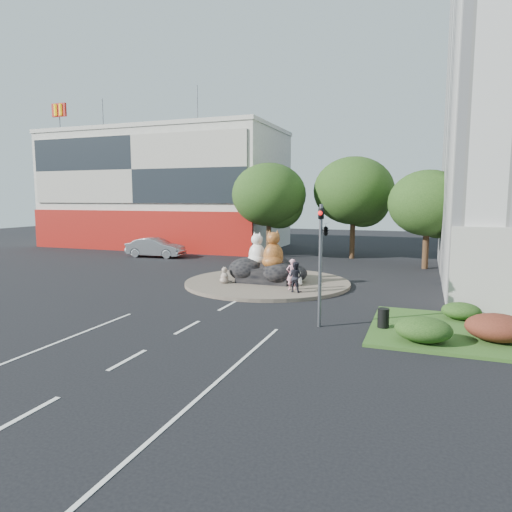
{
  "coord_description": "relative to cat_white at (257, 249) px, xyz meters",
  "views": [
    {
      "loc": [
        8.9,
        -15.93,
        5.24
      ],
      "look_at": [
        0.05,
        7.88,
        2.0
      ],
      "focal_mm": 32.0,
      "sensor_mm": 36.0,
      "label": 1
    }
  ],
  "objects": [
    {
      "name": "kitten_white",
      "position": [
        2.84,
        -0.79,
        -1.5
      ],
      "size": [
        0.63,
        0.58,
        0.88
      ],
      "primitive_type": null,
      "rotation": [
        0.0,
        0.0,
        0.27
      ],
      "color": "silver",
      "rests_on": "roundabout_island"
    },
    {
      "name": "pedestrian_pink",
      "position": [
        2.8,
        -2.03,
        -1.08
      ],
      "size": [
        0.75,
        0.69,
        1.71
      ],
      "primitive_type": "imported",
      "rotation": [
        0.0,
        0.0,
        3.72
      ],
      "color": "pink",
      "rests_on": "roundabout_island"
    },
    {
      "name": "kitten_calico",
      "position": [
        -1.49,
        -1.56,
        -1.44
      ],
      "size": [
        0.78,
        0.75,
        1.0
      ],
      "primitive_type": null,
      "rotation": [
        0.0,
        0.0,
        -0.51
      ],
      "color": "silver",
      "rests_on": "roundabout_island"
    },
    {
      "name": "hedge_back_green",
      "position": [
        11.2,
        -5.26,
        -1.66
      ],
      "size": [
        1.6,
        1.28,
        0.72
      ],
      "primitive_type": "ellipsoid",
      "color": "#163410",
      "rests_on": "grass_verge"
    },
    {
      "name": "tree_right",
      "position": [
        9.76,
        10.0,
        2.49
      ],
      "size": [
        5.7,
        5.7,
        7.3
      ],
      "color": "#382314",
      "rests_on": "ground"
    },
    {
      "name": "litter_bin",
      "position": [
        8.2,
        -7.68,
        -1.64
      ],
      "size": [
        0.48,
        0.48,
        0.77
      ],
      "primitive_type": "cylinder",
      "rotation": [
        0.0,
        0.0,
        0.06
      ],
      "color": "black",
      "rests_on": "grass_verge"
    },
    {
      "name": "hedge_near_green",
      "position": [
        9.7,
        -9.06,
        -1.57
      ],
      "size": [
        2.0,
        1.6,
        0.9
      ],
      "primitive_type": "ellipsoid",
      "color": "#163410",
      "rests_on": "grass_verge"
    },
    {
      "name": "tree_mid",
      "position": [
        3.77,
        14.0,
        3.42
      ],
      "size": [
        6.84,
        6.84,
        8.76
      ],
      "color": "#382314",
      "rests_on": "ground"
    },
    {
      "name": "shophouse_block",
      "position": [
        -17.31,
        17.85,
        4.04
      ],
      "size": [
        25.2,
        12.3,
        17.4
      ],
      "color": "silver",
      "rests_on": "ground"
    },
    {
      "name": "traffic_light",
      "position": [
        5.79,
        -8.07,
        1.48
      ],
      "size": [
        0.44,
        1.24,
        5.0
      ],
      "color": "#595B60",
      "rests_on": "ground"
    },
    {
      "name": "cat_white",
      "position": [
        0.0,
        0.0,
        0.0
      ],
      "size": [
        1.55,
        1.46,
        2.08
      ],
      "primitive_type": null,
      "rotation": [
        0.0,
        0.0,
        -0.36
      ],
      "color": "silver",
      "rests_on": "rock_plinth"
    },
    {
      "name": "cat_tabby",
      "position": [
        1.24,
        -0.56,
        0.1
      ],
      "size": [
        1.65,
        1.52,
        2.27
      ],
      "primitive_type": null,
      "rotation": [
        0.0,
        0.0,
        0.29
      ],
      "color": "#C26528",
      "rests_on": "rock_plinth"
    },
    {
      "name": "roundabout_island",
      "position": [
        0.7,
        -0.06,
        -2.04
      ],
      "size": [
        10.0,
        10.0,
        0.2
      ],
      "primitive_type": "cylinder",
      "color": "brown",
      "rests_on": "ground"
    },
    {
      "name": "ground",
      "position": [
        0.7,
        -10.06,
        -2.14
      ],
      "size": [
        120.0,
        120.0,
        0.0
      ],
      "primitive_type": "plane",
      "color": "black",
      "rests_on": "ground"
    },
    {
      "name": "parked_car",
      "position": [
        -12.82,
        8.65,
        -1.28
      ],
      "size": [
        5.32,
        2.2,
        1.71
      ],
      "primitive_type": "imported",
      "rotation": [
        0.0,
        0.0,
        1.65
      ],
      "color": "#9DA0A4",
      "rests_on": "ground"
    },
    {
      "name": "grass_verge",
      "position": [
        12.7,
        -7.06,
        -2.08
      ],
      "size": [
        10.0,
        6.0,
        0.12
      ],
      "primitive_type": "cube",
      "color": "#29531B",
      "rests_on": "ground"
    },
    {
      "name": "tree_left",
      "position": [
        -3.23,
        12.0,
        3.11
      ],
      "size": [
        6.46,
        6.46,
        8.27
      ],
      "color": "#382314",
      "rests_on": "ground"
    },
    {
      "name": "pedestrian_dark",
      "position": [
        3.15,
        -2.61,
        -1.12
      ],
      "size": [
        0.91,
        0.78,
        1.64
      ],
      "primitive_type": "imported",
      "rotation": [
        0.0,
        0.0,
        2.93
      ],
      "color": "black",
      "rests_on": "roundabout_island"
    },
    {
      "name": "hedge_red",
      "position": [
        12.2,
        -8.06,
        -1.53
      ],
      "size": [
        2.2,
        1.76,
        0.99
      ],
      "primitive_type": "ellipsoid",
      "color": "#482013",
      "rests_on": "grass_verge"
    },
    {
      "name": "rock_plinth",
      "position": [
        0.7,
        -0.06,
        -1.49
      ],
      "size": [
        3.2,
        2.6,
        0.9
      ],
      "primitive_type": null,
      "color": "black",
      "rests_on": "roundabout_island"
    }
  ]
}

